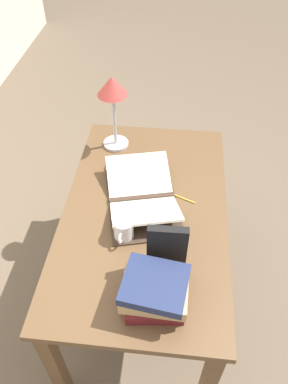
{
  "coord_description": "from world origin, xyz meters",
  "views": [
    {
      "loc": [
        -1.18,
        -0.12,
        2.07
      ],
      "look_at": [
        0.04,
        0.01,
        0.82
      ],
      "focal_mm": 35.0,
      "sensor_mm": 36.0,
      "label": 1
    }
  ],
  "objects_px": {
    "book_stack_tall": "(155,292)",
    "coffee_mug": "(124,229)",
    "open_book": "(142,195)",
    "book_standing_upright": "(167,249)",
    "reading_lamp": "(113,94)",
    "pencil": "(181,198)"
  },
  "relations": [
    {
      "from": "open_book",
      "to": "book_stack_tall",
      "type": "bearing_deg",
      "value": 177.49
    },
    {
      "from": "open_book",
      "to": "coffee_mug",
      "type": "bearing_deg",
      "value": 153.14
    },
    {
      "from": "open_book",
      "to": "book_standing_upright",
      "type": "bearing_deg",
      "value": -173.3
    },
    {
      "from": "book_standing_upright",
      "to": "book_stack_tall",
      "type": "bearing_deg",
      "value": 166.83
    },
    {
      "from": "open_book",
      "to": "coffee_mug",
      "type": "xyz_separation_m",
      "value": [
        -0.23,
        0.05,
        0.02
      ]
    },
    {
      "from": "book_stack_tall",
      "to": "pencil",
      "type": "xyz_separation_m",
      "value": [
        0.56,
        -0.08,
        -0.07
      ]
    },
    {
      "from": "book_stack_tall",
      "to": "book_standing_upright",
      "type": "xyz_separation_m",
      "value": [
        0.16,
        -0.03,
        0.05
      ]
    },
    {
      "from": "book_stack_tall",
      "to": "coffee_mug",
      "type": "distance_m",
      "value": 0.34
    },
    {
      "from": "book_stack_tall",
      "to": "pencil",
      "type": "relative_size",
      "value": 1.84
    },
    {
      "from": "reading_lamp",
      "to": "coffee_mug",
      "type": "distance_m",
      "value": 0.71
    },
    {
      "from": "book_stack_tall",
      "to": "open_book",
      "type": "bearing_deg",
      "value": 11.31
    },
    {
      "from": "book_stack_tall",
      "to": "coffee_mug",
      "type": "relative_size",
      "value": 2.15
    },
    {
      "from": "open_book",
      "to": "coffee_mug",
      "type": "distance_m",
      "value": 0.24
    },
    {
      "from": "open_book",
      "to": "book_stack_tall",
      "type": "height_order",
      "value": "book_stack_tall"
    },
    {
      "from": "reading_lamp",
      "to": "book_stack_tall",
      "type": "bearing_deg",
      "value": -162.44
    },
    {
      "from": "open_book",
      "to": "pencil",
      "type": "bearing_deg",
      "value": -95.01
    },
    {
      "from": "book_stack_tall",
      "to": "pencil",
      "type": "distance_m",
      "value": 0.58
    },
    {
      "from": "open_book",
      "to": "book_stack_tall",
      "type": "distance_m",
      "value": 0.55
    },
    {
      "from": "book_stack_tall",
      "to": "reading_lamp",
      "type": "xyz_separation_m",
      "value": [
        0.95,
        0.3,
        0.25
      ]
    },
    {
      "from": "pencil",
      "to": "book_standing_upright",
      "type": "bearing_deg",
      "value": 172.96
    },
    {
      "from": "reading_lamp",
      "to": "book_standing_upright",
      "type": "bearing_deg",
      "value": -157.06
    },
    {
      "from": "coffee_mug",
      "to": "open_book",
      "type": "bearing_deg",
      "value": -13.04
    }
  ]
}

